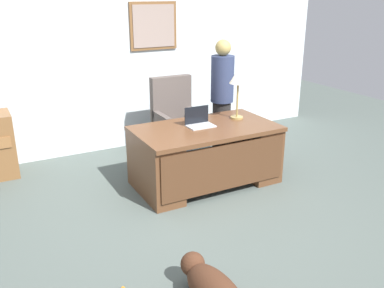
# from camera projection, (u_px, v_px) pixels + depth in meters

# --- Properties ---
(ground_plane) EXTENTS (12.00, 12.00, 0.00)m
(ground_plane) POSITION_uv_depth(u_px,v_px,m) (205.00, 220.00, 4.44)
(ground_plane) COLOR #4C5651
(back_wall) EXTENTS (7.00, 0.16, 2.70)m
(back_wall) POSITION_uv_depth(u_px,v_px,m) (118.00, 57.00, 6.14)
(back_wall) COLOR silver
(back_wall) RESTS_ON ground_plane
(desk) EXTENTS (1.71, 0.96, 0.73)m
(desk) POSITION_uv_depth(u_px,v_px,m) (206.00, 154.00, 5.15)
(desk) COLOR brown
(desk) RESTS_ON ground_plane
(armchair) EXTENTS (0.60, 0.59, 1.14)m
(armchair) POSITION_uv_depth(u_px,v_px,m) (176.00, 123.00, 6.00)
(armchair) COLOR #564C47
(armchair) RESTS_ON ground_plane
(person_standing) EXTENTS (0.32, 0.32, 1.65)m
(person_standing) POSITION_uv_depth(u_px,v_px,m) (222.00, 97.00, 5.96)
(person_standing) COLOR #262323
(person_standing) RESTS_ON ground_plane
(laptop) EXTENTS (0.32, 0.22, 0.22)m
(laptop) POSITION_uv_depth(u_px,v_px,m) (199.00, 121.00, 5.08)
(laptop) COLOR #B2B5BA
(laptop) RESTS_ON desk
(desk_lamp) EXTENTS (0.22, 0.22, 0.63)m
(desk_lamp) POSITION_uv_depth(u_px,v_px,m) (238.00, 79.00, 5.23)
(desk_lamp) COLOR #9E8447
(desk_lamp) RESTS_ON desk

